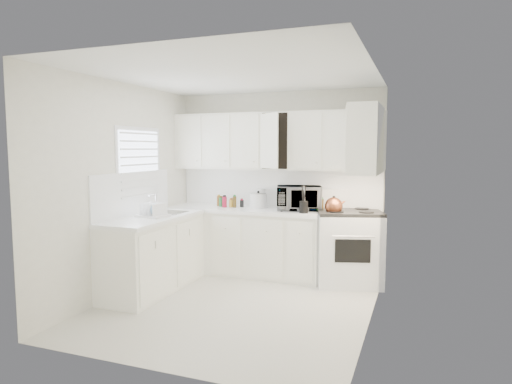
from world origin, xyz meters
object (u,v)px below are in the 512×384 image
at_px(rice_cooker, 258,199).
at_px(dish_rack, 153,209).
at_px(stove, 349,237).
at_px(tea_kettle, 334,205).
at_px(utensil_crock, 304,199).
at_px(microwave, 299,195).

distance_m(rice_cooker, dish_rack, 1.57).
distance_m(stove, tea_kettle, 0.50).
height_order(rice_cooker, dish_rack, rice_cooker).
bearing_deg(utensil_crock, dish_rack, -149.83).
distance_m(tea_kettle, dish_rack, 2.30).
bearing_deg(rice_cooker, microwave, -3.67).
xyz_separation_m(stove, utensil_crock, (-0.57, -0.18, 0.51)).
bearing_deg(tea_kettle, microwave, 133.50).
bearing_deg(dish_rack, rice_cooker, 63.68).
relative_size(stove, microwave, 2.08).
bearing_deg(utensil_crock, tea_kettle, 2.62).
height_order(utensil_crock, dish_rack, utensil_crock).
xyz_separation_m(stove, microwave, (-0.71, 0.08, 0.52)).
bearing_deg(microwave, stove, -24.06).
relative_size(tea_kettle, dish_rack, 0.78).
bearing_deg(microwave, dish_rack, -158.58).
distance_m(stove, dish_rack, 2.57).
bearing_deg(utensil_crock, microwave, 117.68).
distance_m(microwave, rice_cooker, 0.61).
bearing_deg(utensil_crock, rice_cooker, 159.21).
distance_m(tea_kettle, utensil_crock, 0.40).
distance_m(tea_kettle, microwave, 0.59).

